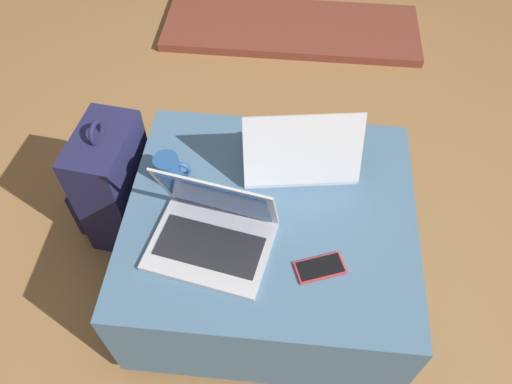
{
  "coord_description": "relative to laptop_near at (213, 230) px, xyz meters",
  "views": [
    {
      "loc": [
        0.04,
        -0.87,
        1.7
      ],
      "look_at": [
        -0.05,
        0.01,
        0.51
      ],
      "focal_mm": 35.0,
      "sensor_mm": 36.0,
      "label": 1
    }
  ],
  "objects": [
    {
      "name": "ottoman",
      "position": [
        0.16,
        0.11,
        -0.27
      ],
      "size": [
        0.89,
        0.81,
        0.43
      ],
      "color": "#2A3D4E",
      "rests_on": "ground_plane"
    },
    {
      "name": "ground_plane",
      "position": [
        0.16,
        0.11,
        -0.49
      ],
      "size": [
        14.0,
        14.0,
        0.0
      ],
      "primitive_type": "plane",
      "color": "#9E7042"
    },
    {
      "name": "laptop_near",
      "position": [
        0.0,
        0.0,
        0.0
      ],
      "size": [
        0.39,
        0.32,
        0.26
      ],
      "rotation": [
        0.0,
        0.0,
        -0.19
      ],
      "color": "silver",
      "rests_on": "ottoman"
    },
    {
      "name": "backpack",
      "position": [
        -0.44,
        0.31,
        -0.25
      ],
      "size": [
        0.26,
        0.32,
        0.56
      ],
      "rotation": [
        0.0,
        0.0,
        -1.69
      ],
      "color": "#23234C",
      "rests_on": "ground_plane"
    },
    {
      "name": "fireplace_hearth",
      "position": [
        0.16,
        1.65,
        -0.46
      ],
      "size": [
        1.4,
        0.5,
        0.04
      ],
      "color": "brown",
      "rests_on": "ground_plane"
    },
    {
      "name": "cell_phone",
      "position": [
        0.31,
        -0.07,
        -0.05
      ],
      "size": [
        0.15,
        0.11,
        0.01
      ],
      "rotation": [
        0.0,
        0.0,
        5.07
      ],
      "color": "red",
      "rests_on": "ottoman"
    },
    {
      "name": "laptop_far",
      "position": [
        0.23,
        0.31,
        -0.0
      ],
      "size": [
        0.4,
        0.3,
        0.25
      ],
      "rotation": [
        0.0,
        0.0,
        3.29
      ],
      "color": "silver",
      "rests_on": "ottoman"
    },
    {
      "name": "coffee_mug",
      "position": [
        -0.17,
        0.22,
        -0.01
      ],
      "size": [
        0.12,
        0.08,
        0.09
      ],
      "color": "#285693",
      "rests_on": "ottoman"
    }
  ]
}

